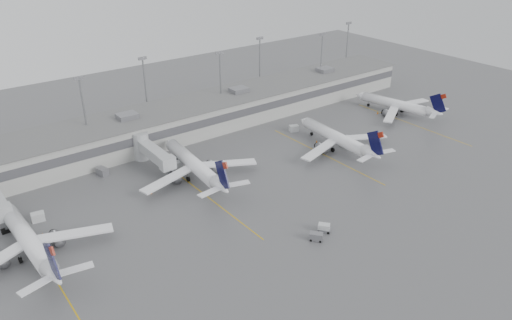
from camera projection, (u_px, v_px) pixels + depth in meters
ground at (344, 219)px, 100.75m from camera, size 260.00×260.00×0.00m
terminal at (196, 116)px, 140.39m from camera, size 152.00×17.00×9.45m
light_masts at (184, 84)px, 141.03m from camera, size 142.40×8.00×20.60m
jet_bridge_right at (149, 150)px, 120.71m from camera, size 4.00×17.20×7.00m
stand_markings at (270, 174)px, 117.93m from camera, size 105.25×40.00×0.01m
jet_far_left at (29, 241)px, 88.30m from camera, size 28.78×32.30×10.45m
jet_mid_left at (195, 165)px, 114.87m from camera, size 28.95×32.56×10.54m
jet_mid_right at (338, 138)px, 128.99m from camera, size 27.89×31.34×10.13m
jet_far_right at (398, 105)px, 152.17m from camera, size 25.68×29.08×9.51m
baggage_tug at (324, 229)px, 96.42m from camera, size 2.86×2.99×1.66m
baggage_cart at (316, 236)px, 93.76m from camera, size 2.67×2.81×1.59m
gse_uld_a at (38, 217)px, 99.66m from camera, size 2.75×2.05×1.79m
gse_uld_b at (177, 165)px, 120.35m from camera, size 2.60×1.89×1.72m
gse_uld_c at (294, 128)px, 140.74m from camera, size 2.94×2.49×1.77m
gse_loader at (102, 171)px, 117.20m from camera, size 2.48×3.25×1.81m
cone_a at (43, 234)px, 95.32m from camera, size 0.41×0.41×0.65m
cone_b at (151, 192)px, 109.62m from camera, size 0.49×0.49×0.78m
cone_c at (317, 141)px, 134.05m from camera, size 0.42×0.42×0.66m
cone_d at (378, 113)px, 153.24m from camera, size 0.50×0.50×0.79m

